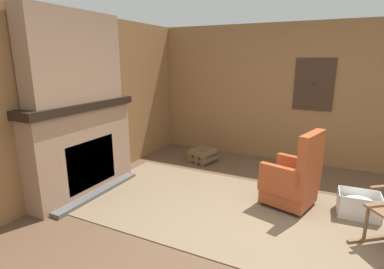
{
  "coord_description": "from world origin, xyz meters",
  "views": [
    {
      "loc": [
        0.64,
        -3.03,
        1.94
      ],
      "look_at": [
        -1.18,
        0.64,
        0.9
      ],
      "focal_mm": 28.0,
      "sensor_mm": 36.0,
      "label": 1
    }
  ],
  "objects": [
    {
      "name": "chimney_breast",
      "position": [
        -2.63,
        0.0,
        1.96
      ],
      "size": [
        0.29,
        1.52,
        1.21
      ],
      "color": "#9E7A60",
      "rests_on": "fireplace_hearth"
    },
    {
      "name": "decorative_plate_on_mantel",
      "position": [
        -2.69,
        -0.02,
        1.46
      ],
      "size": [
        0.06,
        0.23,
        0.23
      ],
      "color": "red",
      "rests_on": "fireplace_hearth"
    },
    {
      "name": "ground_plane",
      "position": [
        0.0,
        0.0,
        0.0
      ],
      "size": [
        14.0,
        14.0,
        0.0
      ],
      "primitive_type": "plane",
      "color": "brown"
    },
    {
      "name": "fireplace_hearth",
      "position": [
        -2.62,
        0.0,
        0.67
      ],
      "size": [
        0.54,
        1.83,
        1.35
      ],
      "color": "#9E7A60",
      "rests_on": "ground"
    },
    {
      "name": "oil_lamp_vase",
      "position": [
        -2.67,
        -0.64,
        1.45
      ],
      "size": [
        0.12,
        0.12,
        0.28
      ],
      "color": "#99B29E",
      "rests_on": "fireplace_hearth"
    },
    {
      "name": "firewood_stack",
      "position": [
        -1.61,
        1.99,
        0.13
      ],
      "size": [
        0.53,
        0.52,
        0.27
      ],
      "rotation": [
        0.0,
        0.0,
        -0.26
      ],
      "color": "brown",
      "rests_on": "ground"
    },
    {
      "name": "area_rug",
      "position": [
        -0.48,
        0.41,
        0.01
      ],
      "size": [
        4.15,
        2.1,
        0.01
      ],
      "color": "#7A664C",
      "rests_on": "ground"
    },
    {
      "name": "wood_panel_wall_back",
      "position": [
        0.0,
        2.83,
        1.3
      ],
      "size": [
        6.2,
        0.09,
        2.58
      ],
      "color": "olive",
      "rests_on": "ground"
    },
    {
      "name": "storage_case",
      "position": [
        -2.67,
        0.73,
        1.42
      ],
      "size": [
        0.14,
        0.24,
        0.14
      ],
      "color": "brown",
      "rests_on": "fireplace_hearth"
    },
    {
      "name": "wood_panel_wall_left",
      "position": [
        -2.83,
        0.0,
        1.29
      ],
      "size": [
        0.06,
        6.2,
        2.58
      ],
      "color": "olive",
      "rests_on": "ground"
    },
    {
      "name": "laundry_basket",
      "position": [
        1.0,
        0.98,
        0.16
      ],
      "size": [
        0.51,
        0.38,
        0.31
      ],
      "rotation": [
        0.0,
        0.0,
        0.06
      ],
      "color": "white",
      "rests_on": "ground"
    },
    {
      "name": "armchair",
      "position": [
        0.21,
        0.87,
        0.38
      ],
      "size": [
        0.75,
        0.74,
        1.06
      ],
      "rotation": [
        0.0,
        0.0,
        2.87
      ],
      "color": "#A84723",
      "rests_on": "ground"
    }
  ]
}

